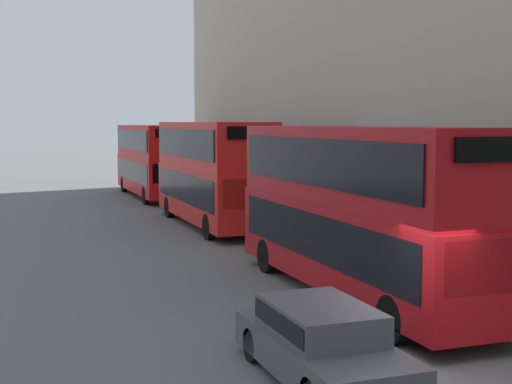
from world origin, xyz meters
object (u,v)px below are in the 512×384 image
(bus_leading, at_px, (360,204))
(bus_third_in_queue, at_px, (153,158))
(bus_second_in_queue, at_px, (212,169))
(car_dark_sedan, at_px, (321,341))

(bus_leading, bearing_deg, bus_third_in_queue, 90.00)
(bus_second_in_queue, distance_m, bus_third_in_queue, 12.75)
(bus_leading, height_order, car_dark_sedan, bus_leading)
(bus_second_in_queue, height_order, car_dark_sedan, bus_second_in_queue)
(bus_second_in_queue, bearing_deg, car_dark_sedan, -100.49)
(bus_second_in_queue, relative_size, bus_third_in_queue, 0.95)
(bus_third_in_queue, relative_size, car_dark_sedan, 2.49)
(bus_leading, height_order, bus_second_in_queue, bus_second_in_queue)
(bus_third_in_queue, xyz_separation_m, car_dark_sedan, (-3.40, -31.11, -1.65))
(bus_third_in_queue, bearing_deg, car_dark_sedan, -96.24)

